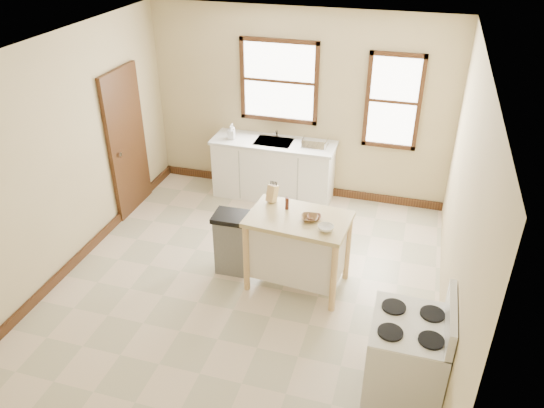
{
  "coord_description": "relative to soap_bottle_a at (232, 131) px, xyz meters",
  "views": [
    {
      "loc": [
        1.71,
        -4.79,
        4.06
      ],
      "look_at": [
        0.2,
        0.4,
        0.93
      ],
      "focal_mm": 35.0,
      "sensor_mm": 36.0,
      "label": 1
    }
  ],
  "objects": [
    {
      "name": "floor",
      "position": [
        0.93,
        -2.16,
        -1.03
      ],
      "size": [
        5.0,
        5.0,
        0.0
      ],
      "primitive_type": "plane",
      "color": "#AFA98B",
      "rests_on": "ground"
    },
    {
      "name": "ceiling",
      "position": [
        0.93,
        -2.16,
        1.77
      ],
      "size": [
        5.0,
        5.0,
        0.0
      ],
      "primitive_type": "plane",
      "rotation": [
        3.14,
        0.0,
        0.0
      ],
      "color": "white",
      "rests_on": "ground"
    },
    {
      "name": "wall_back",
      "position": [
        0.93,
        0.34,
        0.37
      ],
      "size": [
        4.5,
        0.04,
        2.8
      ],
      "primitive_type": "cube",
      "color": "tan",
      "rests_on": "ground"
    },
    {
      "name": "wall_left",
      "position": [
        -1.32,
        -2.16,
        0.37
      ],
      "size": [
        0.04,
        5.0,
        2.8
      ],
      "primitive_type": "cube",
      "color": "tan",
      "rests_on": "ground"
    },
    {
      "name": "wall_right",
      "position": [
        3.18,
        -2.16,
        0.37
      ],
      "size": [
        0.04,
        5.0,
        2.8
      ],
      "primitive_type": "cube",
      "color": "tan",
      "rests_on": "ground"
    },
    {
      "name": "window_main",
      "position": [
        0.63,
        0.32,
        0.72
      ],
      "size": [
        1.17,
        0.06,
        1.22
      ],
      "primitive_type": null,
      "color": "#331A0E",
      "rests_on": "wall_back"
    },
    {
      "name": "window_side",
      "position": [
        2.28,
        0.32,
        0.57
      ],
      "size": [
        0.77,
        0.06,
        1.37
      ],
      "primitive_type": null,
      "color": "#331A0E",
      "rests_on": "wall_back"
    },
    {
      "name": "door_left",
      "position": [
        -1.28,
        -0.86,
        0.02
      ],
      "size": [
        0.06,
        0.9,
        2.1
      ],
      "primitive_type": "cube",
      "color": "#331A0E",
      "rests_on": "ground"
    },
    {
      "name": "baseboard_back",
      "position": [
        0.93,
        0.31,
        -0.97
      ],
      "size": [
        4.5,
        0.04,
        0.12
      ],
      "primitive_type": "cube",
      "color": "#331A0E",
      "rests_on": "ground"
    },
    {
      "name": "baseboard_left",
      "position": [
        -1.29,
        -2.16,
        -0.97
      ],
      "size": [
        0.04,
        5.0,
        0.12
      ],
      "primitive_type": "cube",
      "color": "#331A0E",
      "rests_on": "ground"
    },
    {
      "name": "sink_counter",
      "position": [
        0.63,
        0.04,
        -0.57
      ],
      "size": [
        1.86,
        0.62,
        0.92
      ],
      "primitive_type": null,
      "color": "white",
      "rests_on": "ground"
    },
    {
      "name": "faucet",
      "position": [
        0.63,
        0.22,
        -0.0
      ],
      "size": [
        0.03,
        0.03,
        0.22
      ],
      "primitive_type": "cylinder",
      "color": "silver",
      "rests_on": "sink_counter"
    },
    {
      "name": "soap_bottle_a",
      "position": [
        0.0,
        0.0,
        0.0
      ],
      "size": [
        0.11,
        0.11,
        0.22
      ],
      "primitive_type": "imported",
      "rotation": [
        0.0,
        0.0,
        -0.26
      ],
      "color": "#B2B2B2",
      "rests_on": "sink_counter"
    },
    {
      "name": "soap_bottle_b",
      "position": [
        -0.01,
        -0.04,
        -0.01
      ],
      "size": [
        0.1,
        0.11,
        0.21
      ],
      "primitive_type": "imported",
      "rotation": [
        0.0,
        0.0,
        0.13
      ],
      "color": "#B2B2B2",
      "rests_on": "sink_counter"
    },
    {
      "name": "dish_rack",
      "position": [
        1.25,
        0.04,
        -0.07
      ],
      "size": [
        0.44,
        0.38,
        0.09
      ],
      "primitive_type": null,
      "rotation": [
        0.0,
        0.0,
        -0.36
      ],
      "color": "silver",
      "rests_on": "sink_counter"
    },
    {
      "name": "kitchen_island",
      "position": [
        1.51,
        -1.98,
        -0.56
      ],
      "size": [
        1.2,
        0.82,
        0.94
      ],
      "primitive_type": null,
      "rotation": [
        0.0,
        0.0,
        -0.09
      ],
      "color": "tan",
      "rests_on": "ground"
    },
    {
      "name": "knife_block",
      "position": [
        1.12,
        -1.71,
        0.0
      ],
      "size": [
        0.13,
        0.13,
        0.2
      ],
      "primitive_type": null,
      "rotation": [
        0.0,
        0.0,
        -0.34
      ],
      "color": "tan",
      "rests_on": "kitchen_island"
    },
    {
      "name": "pepper_grinder",
      "position": [
        1.33,
        -1.84,
        -0.02
      ],
      "size": [
        0.06,
        0.06,
        0.15
      ],
      "primitive_type": "cylinder",
      "rotation": [
        0.0,
        0.0,
        -0.36
      ],
      "color": "#411C11",
      "rests_on": "kitchen_island"
    },
    {
      "name": "bowl_a",
      "position": [
        1.63,
        -2.0,
        -0.07
      ],
      "size": [
        0.22,
        0.22,
        0.05
      ],
      "primitive_type": "imported",
      "rotation": [
        0.0,
        0.0,
        0.14
      ],
      "color": "brown",
      "rests_on": "kitchen_island"
    },
    {
      "name": "bowl_b",
      "position": [
        1.68,
        -1.96,
        -0.08
      ],
      "size": [
        0.18,
        0.18,
        0.04
      ],
      "primitive_type": "imported",
      "rotation": [
        0.0,
        0.0,
        0.13
      ],
      "color": "brown",
      "rests_on": "kitchen_island"
    },
    {
      "name": "bowl_c",
      "position": [
        1.85,
        -2.16,
        -0.07
      ],
      "size": [
        0.22,
        0.22,
        0.05
      ],
      "primitive_type": "imported",
      "rotation": [
        0.0,
        0.0,
        0.29
      ],
      "color": "white",
      "rests_on": "kitchen_island"
    },
    {
      "name": "trash_bin",
      "position": [
        0.67,
        -1.93,
        -0.63
      ],
      "size": [
        0.42,
        0.36,
        0.8
      ],
      "primitive_type": null,
      "rotation": [
        0.0,
        0.0,
        0.03
      ],
      "color": "slate",
      "rests_on": "ground"
    },
    {
      "name": "gas_stove",
      "position": [
        2.84,
        -3.35,
        -0.45
      ],
      "size": [
        0.72,
        0.73,
        1.17
      ],
      "primitive_type": null,
      "color": "silver",
      "rests_on": "ground"
    }
  ]
}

